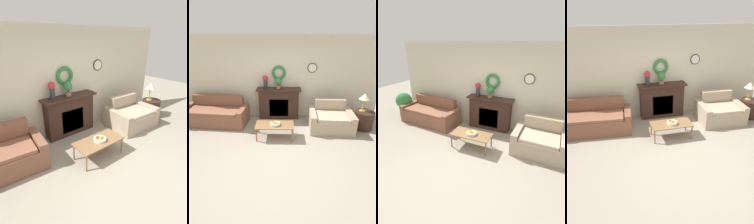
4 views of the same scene
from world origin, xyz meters
TOP-DOWN VIEW (x-y plane):
  - ground_plane at (0.00, 0.00)m, footprint 16.00×16.00m
  - wall_back at (0.00, 2.44)m, footprint 6.80×0.15m
  - fireplace at (0.01, 2.23)m, footprint 1.46×0.41m
  - couch_left at (-2.03, 1.79)m, footprint 2.10×1.04m
  - loveseat_right at (1.63, 1.51)m, footprint 1.33×1.05m
  - coffee_table at (-0.06, 0.95)m, footprint 1.07×0.53m
  - fruit_bowl at (-0.05, 0.93)m, footprint 0.27×0.27m
  - side_table_by_loveseat at (2.65, 1.52)m, footprint 0.58×0.58m
  - table_lamp at (2.58, 1.58)m, footprint 0.31×0.31m
  - vase_on_mantel_left at (-0.42, 2.24)m, footprint 0.18×0.18m
  - potted_plant_on_mantel at (-0.01, 2.22)m, footprint 0.23×0.23m

SIDE VIEW (x-z plane):
  - ground_plane at x=0.00m, z-range 0.00..0.00m
  - side_table_by_loveseat at x=2.65m, z-range 0.00..0.56m
  - loveseat_right at x=1.63m, z-range -0.12..0.72m
  - couch_left at x=-2.03m, z-range -0.12..0.74m
  - coffee_table at x=-0.06m, z-range 0.16..0.56m
  - fruit_bowl at x=-0.05m, z-range 0.38..0.50m
  - fireplace at x=0.01m, z-range 0.01..1.07m
  - table_lamp at x=2.58m, z-range 0.72..1.28m
  - potted_plant_on_mantel at x=-0.01m, z-range 1.10..1.47m
  - vase_on_mantel_left at x=-0.42m, z-range 1.10..1.52m
  - wall_back at x=0.00m, z-range 0.00..2.70m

